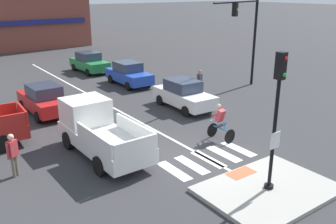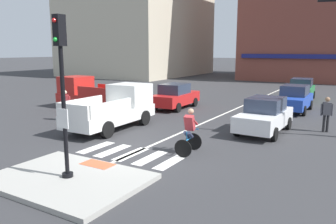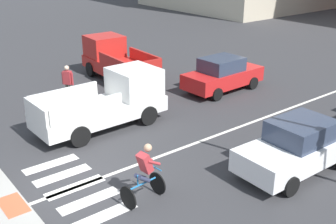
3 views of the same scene
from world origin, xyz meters
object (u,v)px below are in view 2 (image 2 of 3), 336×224
(pickup_truck_red_cross_left, at_px, (88,94))
(car_green_eastbound_distant, at_px, (301,89))
(cyclist, at_px, (189,130))
(car_blue_eastbound_far, at_px, (294,99))
(car_white_eastbound_mid, at_px, (265,115))
(pedestrian_at_curb_left, at_px, (65,103))
(signal_pole, at_px, (62,82))
(pedestrian_waiting_far_side, at_px, (327,112))
(pickup_truck_white_westbound_near, at_px, (117,108))
(car_red_westbound_far, at_px, (175,96))

(pickup_truck_red_cross_left, bearing_deg, car_green_eastbound_distant, 45.43)
(cyclist, bearing_deg, car_blue_eastbound_far, 81.58)
(car_white_eastbound_mid, bearing_deg, pedestrian_at_curb_left, -164.14)
(signal_pole, xyz_separation_m, cyclist, (1.79, 4.32, -2.06))
(pedestrian_at_curb_left, relative_size, pedestrian_waiting_far_side, 1.00)
(car_white_eastbound_mid, distance_m, car_blue_eastbound_far, 6.54)
(pickup_truck_white_westbound_near, bearing_deg, car_green_eastbound_distant, 67.28)
(pickup_truck_white_westbound_near, bearing_deg, car_blue_eastbound_far, 53.89)
(car_red_westbound_far, distance_m, pedestrian_waiting_far_side, 9.56)
(car_white_eastbound_mid, distance_m, cyclist, 4.92)
(pickup_truck_white_westbound_near, bearing_deg, signal_pole, -62.51)
(pickup_truck_white_westbound_near, distance_m, pickup_truck_red_cross_left, 6.12)
(pickup_truck_red_cross_left, bearing_deg, signal_pole, -48.82)
(pedestrian_at_curb_left, bearing_deg, car_red_westbound_far, 63.84)
(signal_pole, xyz_separation_m, pickup_truck_red_cross_left, (-8.42, 9.62, -1.95))
(car_green_eastbound_distant, xyz_separation_m, pedestrian_at_curb_left, (-9.64, -15.01, 0.17))
(car_green_eastbound_distant, xyz_separation_m, car_red_westbound_far, (-6.45, -8.50, 0.00))
(car_white_eastbound_mid, xyz_separation_m, pedestrian_waiting_far_side, (2.47, 1.54, 0.17))
(pickup_truck_white_westbound_near, relative_size, pickup_truck_red_cross_left, 0.99)
(car_red_westbound_far, height_order, cyclist, cyclist)
(pickup_truck_white_westbound_near, bearing_deg, car_white_eastbound_mid, 22.10)
(car_green_eastbound_distant, distance_m, car_blue_eastbound_far, 5.64)
(pedestrian_at_curb_left, height_order, pedestrian_waiting_far_side, same)
(car_white_eastbound_mid, xyz_separation_m, pedestrian_at_curb_left, (-10.05, -2.86, 0.17))
(pickup_truck_white_westbound_near, bearing_deg, pickup_truck_red_cross_left, 147.14)
(car_blue_eastbound_far, bearing_deg, pedestrian_at_curb_left, -137.24)
(signal_pole, distance_m, pickup_truck_white_westbound_near, 7.37)
(car_green_eastbound_distant, height_order, car_red_westbound_far, same)
(signal_pole, xyz_separation_m, pedestrian_at_curb_left, (-6.71, 6.14, -1.95))
(car_white_eastbound_mid, distance_m, pickup_truck_white_westbound_near, 7.14)
(car_red_westbound_far, height_order, pedestrian_at_curb_left, pedestrian_at_curb_left)
(signal_pole, height_order, pickup_truck_red_cross_left, signal_pole)
(car_red_westbound_far, xyz_separation_m, pickup_truck_red_cross_left, (-4.90, -3.02, 0.17))
(signal_pole, xyz_separation_m, car_green_eastbound_distant, (2.93, 21.15, -2.12))
(car_white_eastbound_mid, bearing_deg, pedestrian_waiting_far_side, 31.84)
(car_white_eastbound_mid, bearing_deg, signal_pole, -110.36)
(cyclist, distance_m, pedestrian_waiting_far_side, 7.39)
(car_blue_eastbound_far, relative_size, pedestrian_at_curb_left, 2.46)
(car_white_eastbound_mid, height_order, pedestrian_at_curb_left, pedestrian_at_curb_left)
(car_white_eastbound_mid, relative_size, pedestrian_at_curb_left, 2.48)
(car_red_westbound_far, distance_m, pickup_truck_white_westbound_near, 6.34)
(pickup_truck_red_cross_left, relative_size, cyclist, 3.08)
(pedestrian_waiting_far_side, bearing_deg, pickup_truck_red_cross_left, -176.37)
(car_green_eastbound_distant, relative_size, pedestrian_waiting_far_side, 2.50)
(car_green_eastbound_distant, height_order, pedestrian_at_curb_left, pedestrian_at_curb_left)
(car_white_eastbound_mid, bearing_deg, pickup_truck_white_westbound_near, -157.90)
(signal_pole, distance_m, cyclist, 5.11)
(cyclist, bearing_deg, signal_pole, -112.47)
(pedestrian_at_curb_left, bearing_deg, cyclist, -12.04)
(pickup_truck_red_cross_left, relative_size, pedestrian_waiting_far_side, 3.10)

